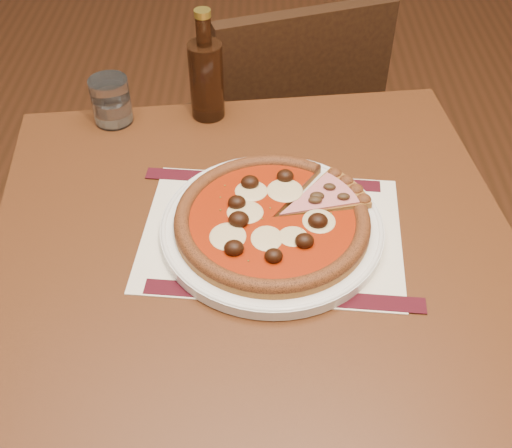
% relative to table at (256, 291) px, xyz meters
% --- Properties ---
extents(table, '(0.89, 0.89, 0.75)m').
position_rel_table_xyz_m(table, '(0.00, 0.00, 0.00)').
color(table, '#562C14').
rests_on(table, ground).
extents(chair_far, '(0.51, 0.51, 0.85)m').
position_rel_table_xyz_m(chair_far, '(0.07, 0.67, -0.16)').
color(chair_far, black).
rests_on(chair_far, ground).
extents(placemat, '(0.42, 0.31, 0.00)m').
position_rel_table_xyz_m(placemat, '(0.02, 0.03, 0.10)').
color(placemat, white).
rests_on(placemat, table).
extents(plate, '(0.34, 0.34, 0.02)m').
position_rel_table_xyz_m(plate, '(0.02, 0.03, 0.11)').
color(plate, white).
rests_on(plate, placemat).
extents(pizza, '(0.30, 0.30, 0.04)m').
position_rel_table_xyz_m(pizza, '(0.02, 0.03, 0.13)').
color(pizza, '#905923').
rests_on(pizza, plate).
extents(ham_slice, '(0.14, 0.12, 0.02)m').
position_rel_table_xyz_m(ham_slice, '(0.11, 0.10, 0.13)').
color(ham_slice, '#905923').
rests_on(ham_slice, plate).
extents(water_glass, '(0.07, 0.07, 0.09)m').
position_rel_table_xyz_m(water_glass, '(-0.27, 0.33, 0.14)').
color(water_glass, white).
rests_on(water_glass, table).
extents(bottle, '(0.06, 0.06, 0.21)m').
position_rel_table_xyz_m(bottle, '(-0.09, 0.35, 0.18)').
color(bottle, '#32190C').
rests_on(bottle, table).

